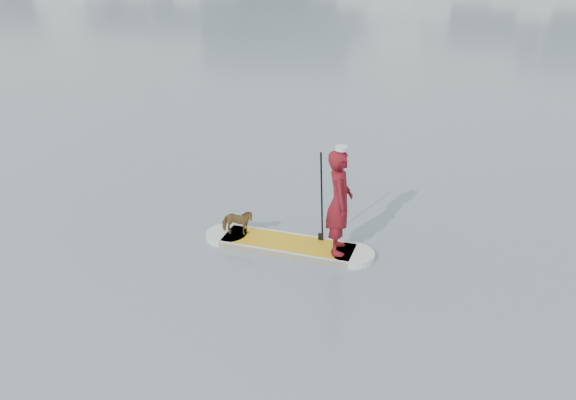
# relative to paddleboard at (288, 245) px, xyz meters

# --- Properties ---
(ground) EXTENTS (140.00, 140.00, 0.00)m
(ground) POSITION_rel_paddleboard_xyz_m (-2.64, -1.89, -0.06)
(ground) COLOR slate
(ground) RESTS_ON ground
(paddleboard) EXTENTS (3.29, 1.05, 0.12)m
(paddleboard) POSITION_rel_paddleboard_xyz_m (0.00, 0.00, 0.00)
(paddleboard) COLOR gold
(paddleboard) RESTS_ON ground
(paddler) EXTENTS (0.58, 0.78, 1.96)m
(paddler) POSITION_rel_paddleboard_xyz_m (0.95, -0.10, 1.04)
(paddler) COLOR maroon
(paddler) RESTS_ON paddleboard
(white_cap) EXTENTS (0.22, 0.22, 0.07)m
(white_cap) POSITION_rel_paddleboard_xyz_m (0.95, -0.10, 2.06)
(white_cap) COLOR silver
(white_cap) RESTS_ON paddler
(dog) EXTENTS (0.65, 0.36, 0.52)m
(dog) POSITION_rel_paddleboard_xyz_m (-1.02, 0.10, 0.32)
(dog) COLOR #51351C
(dog) RESTS_ON paddleboard
(paddle) EXTENTS (0.10, 0.30, 2.00)m
(paddle) POSITION_rel_paddleboard_xyz_m (0.58, 0.23, 0.74)
(paddle) COLOR black
(paddle) RESTS_ON ground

